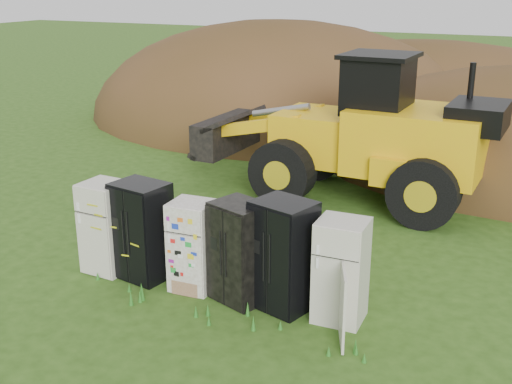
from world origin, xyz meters
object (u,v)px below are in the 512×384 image
Objects in this scene: fridge_leftmost at (106,227)px; wheel_loader at (340,126)px; fridge_black_right at (283,255)px; fridge_open_door at (341,271)px; fridge_dark_mid at (240,252)px; fridge_sticker at (193,246)px; fridge_black_side at (142,231)px.

wheel_loader reaches higher than fridge_leftmost.
fridge_black_right is 1.06m from fridge_open_door.
fridge_leftmost is 1.01× the size of fridge_open_door.
fridge_leftmost is at bearing -110.77° from wheel_loader.
wheel_loader is at bearing 70.21° from fridge_leftmost.
fridge_dark_mid is 0.81m from fridge_black_right.
fridge_black_right is at bearing 178.54° from fridge_open_door.
fridge_sticker is 2.84m from fridge_open_door.
fridge_black_side is 1.06× the size of fridge_open_door.
fridge_black_side reaches higher than fridge_dark_mid.
fridge_open_door is at bearing 21.49° from fridge_dark_mid.
fridge_black_side is at bearing -104.36° from wheel_loader.
fridge_leftmost is at bearing 179.53° from fridge_open_door.
fridge_leftmost is at bearing -167.12° from fridge_black_side.
fridge_leftmost is at bearing 177.71° from fridge_sticker.
fridge_sticker is at bearing 8.81° from fridge_black_side.
fridge_black_side is 0.24× the size of wheel_loader.
fridge_leftmost reaches higher than fridge_open_door.
fridge_open_door is 6.70m from wheel_loader.
fridge_sticker is 1.80m from fridge_black_right.
fridge_black_right is at bearing -1.08° from fridge_sticker.
fridge_dark_mid is at bearing -85.58° from wheel_loader.
wheel_loader reaches higher than fridge_sticker.
fridge_black_side reaches higher than fridge_sticker.
fridge_sticker is 0.22× the size of wheel_loader.
fridge_sticker is (1.14, -0.02, -0.10)m from fridge_black_side.
fridge_dark_mid is at bearing -158.48° from fridge_black_right.
fridge_dark_mid is at bearing 8.94° from fridge_black_side.
fridge_dark_mid reaches higher than fridge_sticker.
fridge_black_right is at bearing 24.41° from fridge_dark_mid.
fridge_black_side is at bearing -162.86° from fridge_black_right.
wheel_loader is at bearing 111.56° from fridge_dark_mid.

